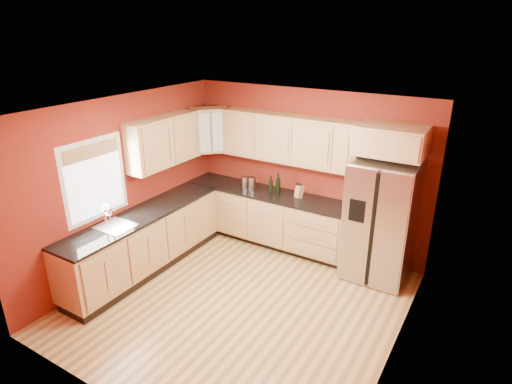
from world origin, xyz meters
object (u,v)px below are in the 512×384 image
at_px(refrigerator, 380,221).
at_px(canister_left, 245,182).
at_px(soap_dispenser, 346,203).
at_px(knife_block, 299,191).
at_px(wine_bottle_a, 271,185).

bearing_deg(refrigerator, canister_left, 178.83).
bearing_deg(soap_dispenser, refrigerator, -9.18).
distance_m(knife_block, soap_dispenser, 0.79).
bearing_deg(knife_block, wine_bottle_a, -147.05).
distance_m(refrigerator, wine_bottle_a, 1.83).
relative_size(canister_left, soap_dispenser, 1.07).
bearing_deg(canister_left, refrigerator, -1.17).
bearing_deg(wine_bottle_a, knife_block, 9.10).
distance_m(canister_left, soap_dispenser, 1.77).
bearing_deg(soap_dispenser, canister_left, -178.66).
height_order(refrigerator, soap_dispenser, refrigerator).
bearing_deg(knife_block, canister_left, -151.72).
height_order(canister_left, soap_dispenser, canister_left).
xyz_separation_m(wine_bottle_a, soap_dispenser, (1.27, 0.04, -0.06)).
distance_m(canister_left, wine_bottle_a, 0.50).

